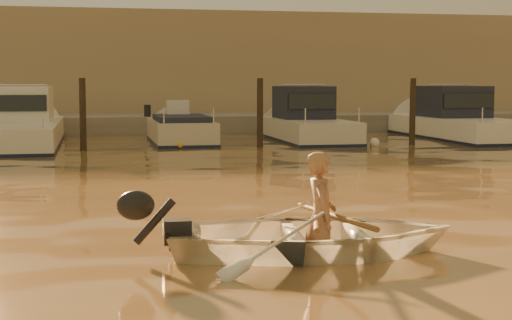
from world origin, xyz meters
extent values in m
plane|color=brown|center=(0.00, 0.00, 0.00)|extent=(160.00, 160.00, 0.00)
imported|color=white|center=(2.40, -0.11, 0.21)|extent=(3.40, 2.59, 0.66)
imported|color=#9E6E4F|center=(2.49, -0.12, 0.42)|extent=(0.40, 0.56, 1.43)
cylinder|color=brown|center=(2.64, -0.14, 0.42)|extent=(0.28, 2.10, 0.13)
cylinder|color=brown|center=(2.44, -0.12, 0.42)|extent=(0.64, 2.04, 0.13)
cylinder|color=#2D2319|center=(-0.20, 13.80, 0.90)|extent=(0.18, 0.18, 2.20)
cylinder|color=#2D2319|center=(4.80, 13.80, 0.90)|extent=(0.18, 0.18, 2.20)
cylinder|color=#2D2319|center=(9.50, 13.80, 0.90)|extent=(0.18, 0.18, 2.20)
sphere|color=silver|center=(-2.21, 12.82, 0.10)|extent=(0.30, 0.30, 0.30)
sphere|color=orange|center=(2.48, 13.91, 0.10)|extent=(0.30, 0.30, 0.30)
sphere|color=silver|center=(8.20, 13.50, 0.10)|extent=(0.30, 0.30, 0.30)
cube|color=gray|center=(0.00, 21.50, 0.15)|extent=(52.00, 4.00, 1.00)
cube|color=#9E8466|center=(0.00, 27.00, 2.40)|extent=(46.00, 7.00, 4.80)
camera|label=1|loc=(0.05, -8.32, 1.90)|focal=55.00mm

